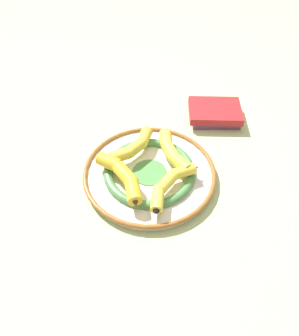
{
  "coord_description": "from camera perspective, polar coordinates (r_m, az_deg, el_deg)",
  "views": [
    {
      "loc": [
        0.65,
        -0.12,
        0.73
      ],
      "look_at": [
        0.02,
        -0.04,
        0.04
      ],
      "focal_mm": 35.0,
      "sensor_mm": 36.0,
      "label": 1
    }
  ],
  "objects": [
    {
      "name": "ground_plane",
      "position": [
        0.98,
        2.06,
        -0.31
      ],
      "size": [
        2.8,
        2.8,
        0.0
      ],
      "primitive_type": "plane",
      "color": "#B2C693"
    },
    {
      "name": "decorative_bowl",
      "position": [
        0.95,
        0.0,
        -0.84
      ],
      "size": [
        0.39,
        0.39,
        0.04
      ],
      "color": "white",
      "rests_on": "ground_plane"
    },
    {
      "name": "banana_a",
      "position": [
        0.88,
        3.56,
        -2.66
      ],
      "size": [
        0.15,
        0.16,
        0.03
      ],
      "rotation": [
        0.0,
        0.0,
        -0.78
      ],
      "color": "yellow",
      "rests_on": "decorative_bowl"
    },
    {
      "name": "banana_c",
      "position": [
        0.98,
        -2.98,
        3.64
      ],
      "size": [
        0.13,
        0.16,
        0.04
      ],
      "rotation": [
        0.0,
        0.0,
        -4.01
      ],
      "color": "yellow",
      "rests_on": "decorative_bowl"
    },
    {
      "name": "book_stack",
      "position": [
        1.17,
        11.4,
        9.39
      ],
      "size": [
        0.16,
        0.2,
        0.05
      ],
      "rotation": [
        0.0,
        0.0,
        1.33
      ],
      "color": "#753D70",
      "rests_on": "ground_plane"
    },
    {
      "name": "banana_b",
      "position": [
        0.89,
        -4.6,
        -1.54
      ],
      "size": [
        0.2,
        0.12,
        0.04
      ],
      "rotation": [
        0.0,
        0.0,
        -2.66
      ],
      "color": "gold",
      "rests_on": "decorative_bowl"
    },
    {
      "name": "banana_d",
      "position": [
        0.97,
        3.87,
        3.09
      ],
      "size": [
        0.19,
        0.08,
        0.04
      ],
      "rotation": [
        0.0,
        0.0,
        -6.06
      ],
      "color": "yellow",
      "rests_on": "decorative_bowl"
    }
  ]
}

